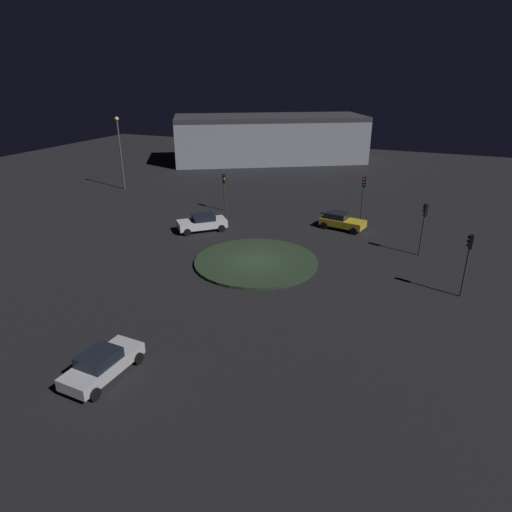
# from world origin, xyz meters

# --- Properties ---
(ground_plane) EXTENTS (115.00, 115.00, 0.00)m
(ground_plane) POSITION_xyz_m (0.00, 0.00, 0.00)
(ground_plane) COLOR black
(roundabout_island) EXTENTS (9.41, 9.41, 0.22)m
(roundabout_island) POSITION_xyz_m (0.00, 0.00, 0.11)
(roundabout_island) COLOR #263823
(roundabout_island) RESTS_ON ground_plane
(car_silver) EXTENTS (2.12, 4.18, 1.41)m
(car_silver) POSITION_xyz_m (-1.51, -15.38, 0.71)
(car_silver) COLOR silver
(car_silver) RESTS_ON ground_plane
(car_yellow) EXTENTS (4.25, 2.58, 1.50)m
(car_yellow) POSITION_xyz_m (4.24, 10.31, 0.77)
(car_yellow) COLOR gold
(car_yellow) RESTS_ON ground_plane
(car_white) EXTENTS (4.47, 4.33, 1.50)m
(car_white) POSITION_xyz_m (-7.38, 4.97, 0.77)
(car_white) COLOR white
(car_white) RESTS_ON ground_plane
(traffic_light_east) EXTENTS (0.36, 0.30, 4.26)m
(traffic_light_east) POSITION_xyz_m (14.34, 0.04, 3.03)
(traffic_light_east) COLOR #2D2D2D
(traffic_light_east) RESTS_ON ground_plane
(traffic_light_northeast) EXTENTS (0.36, 0.39, 4.36)m
(traffic_light_northeast) POSITION_xyz_m (5.53, 13.15, 3.10)
(traffic_light_northeast) COLOR #2D2D2D
(traffic_light_northeast) RESTS_ON ground_plane
(traffic_light_northwest) EXTENTS (0.37, 0.39, 3.85)m
(traffic_light_northwest) POSITION_xyz_m (-8.26, 11.36, 2.75)
(traffic_light_northwest) COLOR #2D2D2D
(traffic_light_northwest) RESTS_ON ground_plane
(traffic_light_northeast_near) EXTENTS (0.40, 0.37, 4.20)m
(traffic_light_northeast_near) POSITION_xyz_m (11.36, 6.36, 2.99)
(traffic_light_northeast_near) COLOR #2D2D2D
(traffic_light_northeast_near) RESTS_ON ground_plane
(streetlamp_northwest) EXTENTS (0.49, 0.49, 8.62)m
(streetlamp_northwest) POSITION_xyz_m (-23.82, 14.86, 5.42)
(streetlamp_northwest) COLOR #4C4C51
(streetlamp_northwest) RESTS_ON ground_plane
(store_building) EXTENTS (31.02, 24.18, 7.09)m
(store_building) POSITION_xyz_m (-14.00, 39.25, 3.55)
(store_building) COLOR #8C939E
(store_building) RESTS_ON ground_plane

